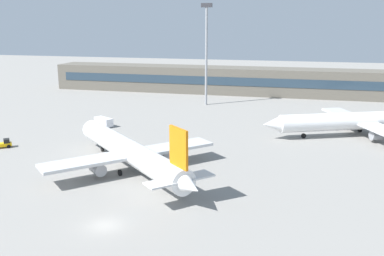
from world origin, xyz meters
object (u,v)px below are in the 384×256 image
(service_van_white, at_px, (104,122))
(baggage_tug_yellow, at_px, (3,144))
(airplane_mid, at_px, (358,121))
(airplane_near, at_px, (128,151))
(floodlight_tower_west, at_px, (206,48))

(service_van_white, bearing_deg, baggage_tug_yellow, -117.47)
(airplane_mid, distance_m, baggage_tug_yellow, 74.48)
(airplane_near, xyz_separation_m, baggage_tug_yellow, (-29.16, 5.92, -2.46))
(service_van_white, height_order, floodlight_tower_west, floodlight_tower_west)
(airplane_mid, bearing_deg, service_van_white, -174.32)
(airplane_mid, distance_m, service_van_white, 58.12)
(airplane_mid, distance_m, floodlight_tower_west, 50.68)
(airplane_near, bearing_deg, baggage_tug_yellow, 168.53)
(floodlight_tower_west, bearing_deg, airplane_mid, -34.60)
(airplane_near, distance_m, airplane_mid, 52.16)
(airplane_mid, height_order, floodlight_tower_west, floodlight_tower_west)
(baggage_tug_yellow, relative_size, floodlight_tower_west, 0.13)
(airplane_near, distance_m, service_van_white, 33.05)
(baggage_tug_yellow, bearing_deg, airplane_near, -11.47)
(airplane_mid, height_order, service_van_white, airplane_mid)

